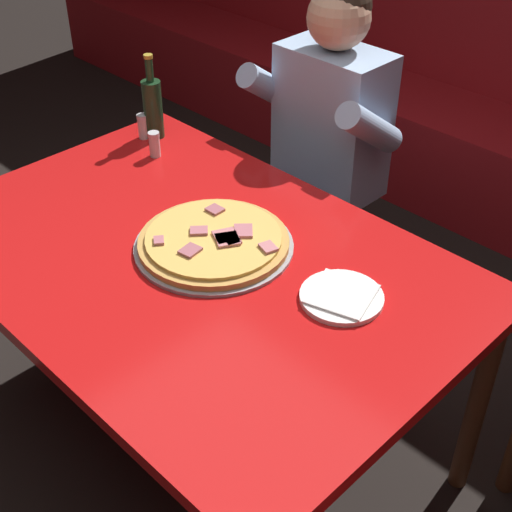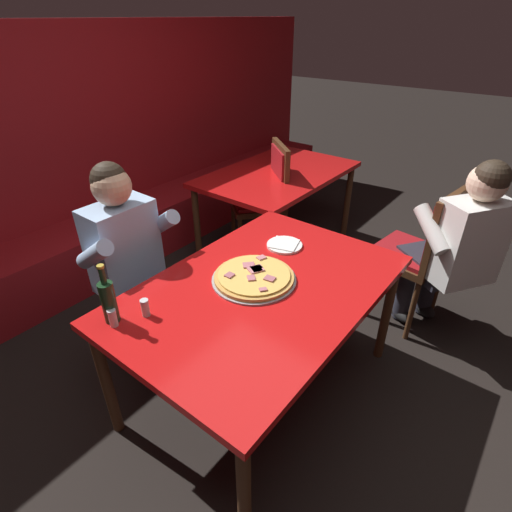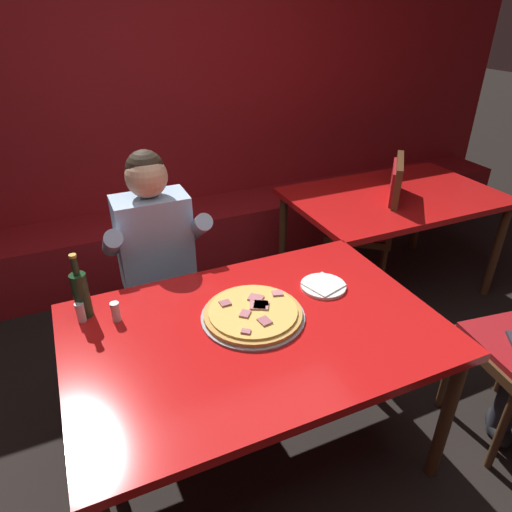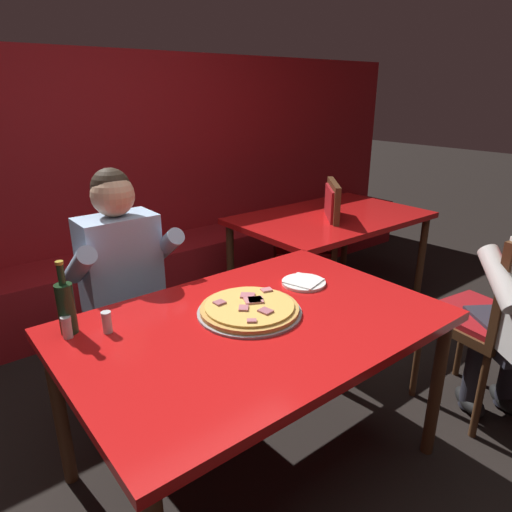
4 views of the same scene
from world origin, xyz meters
name	(u,v)px [view 2 (image 2 of 4)]	position (x,y,z in m)	size (l,w,h in m)	color
ground_plane	(261,387)	(0.00, 0.00, 0.00)	(24.00, 24.00, 0.00)	black
booth_wall_panel	(36,163)	(0.00, 2.18, 0.95)	(6.80, 0.16, 1.90)	maroon
booth_bench	(80,256)	(0.00, 1.86, 0.23)	(6.46, 0.48, 0.46)	maroon
main_dining_table	(262,297)	(0.00, 0.00, 0.68)	(1.50, 1.01, 0.75)	#4C2D19
pizza	(254,277)	(0.02, 0.06, 0.77)	(0.44, 0.44, 0.05)	#9E9EA3
plate_white_paper	(285,245)	(0.41, 0.14, 0.76)	(0.21, 0.21, 0.02)	white
beer_bottle	(109,301)	(-0.62, 0.37, 0.86)	(0.07, 0.07, 0.29)	#19381E
shaker_oregano	(113,319)	(-0.64, 0.33, 0.79)	(0.04, 0.04, 0.09)	silver
shaker_red_pepper_flakes	(145,308)	(-0.50, 0.28, 0.79)	(0.04, 0.04, 0.09)	silver
diner_seated_blue_shirt	(135,262)	(-0.21, 0.75, 0.71)	(0.53, 0.53, 1.27)	black
dining_chair_by_booth	(266,193)	(1.31, 0.95, 0.59)	(0.62, 0.62, 1.01)	#4C2D19
dining_chair_far_left	(421,248)	(1.16, -0.45, 0.60)	(0.50, 0.50, 1.02)	#4C2D19
diner_standing_companion	(455,246)	(1.11, -0.65, 0.71)	(0.62, 0.64, 1.27)	black
background_dining_table	(278,180)	(1.45, 0.92, 0.67)	(1.41, 0.90, 0.75)	#4C2D19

